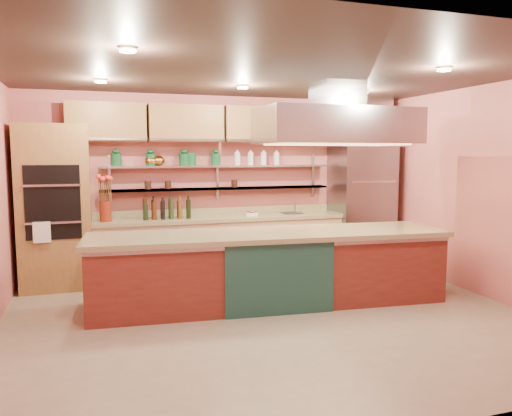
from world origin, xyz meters
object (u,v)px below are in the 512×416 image
object	(u,v)px
refrigerator	(361,204)
copper_kettle	(158,161)
green_canister	(191,159)
flower_vase	(105,211)
island	(270,268)
kitchen_scale	(251,212)

from	to	relation	value
refrigerator	copper_kettle	distance (m)	3.43
refrigerator	green_canister	distance (m)	2.95
flower_vase	island	bearing A→B (deg)	-39.09
flower_vase	kitchen_scale	world-z (taller)	flower_vase
refrigerator	flower_vase	bearing A→B (deg)	179.86
kitchen_scale	green_canister	size ratio (longest dim) A/B	0.90
flower_vase	copper_kettle	bearing A→B (deg)	15.54
flower_vase	copper_kettle	xyz separation A→B (m)	(0.79, 0.22, 0.72)
copper_kettle	green_canister	distance (m)	0.49
flower_vase	green_canister	distance (m)	1.50
island	flower_vase	xyz separation A→B (m)	(-1.94, 1.58, 0.62)
flower_vase	kitchen_scale	xyz separation A→B (m)	(2.19, 0.00, -0.10)
refrigerator	flower_vase	xyz separation A→B (m)	(-4.13, 0.01, 0.03)
refrigerator	kitchen_scale	bearing A→B (deg)	179.70
copper_kettle	green_canister	bearing A→B (deg)	0.00
kitchen_scale	copper_kettle	xyz separation A→B (m)	(-1.40, 0.22, 0.81)
flower_vase	kitchen_scale	bearing A→B (deg)	0.00
kitchen_scale	island	bearing A→B (deg)	-92.56
kitchen_scale	copper_kettle	distance (m)	1.63
refrigerator	kitchen_scale	distance (m)	1.94
island	flower_vase	bearing A→B (deg)	145.54
island	green_canister	size ratio (longest dim) A/B	22.60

